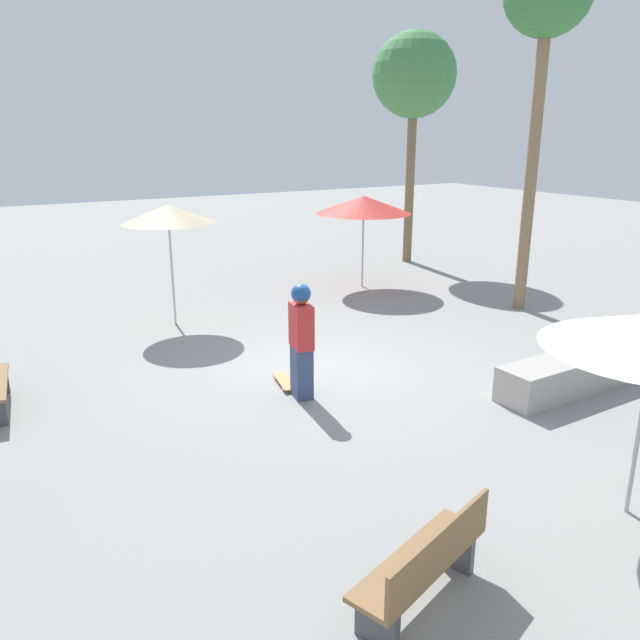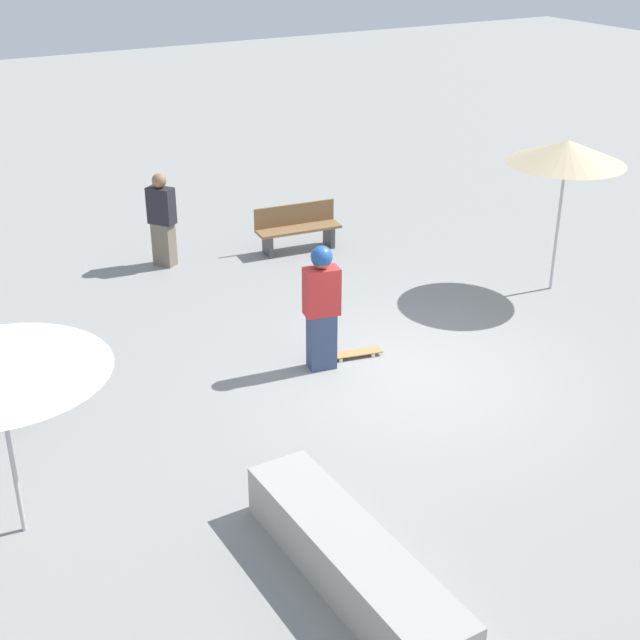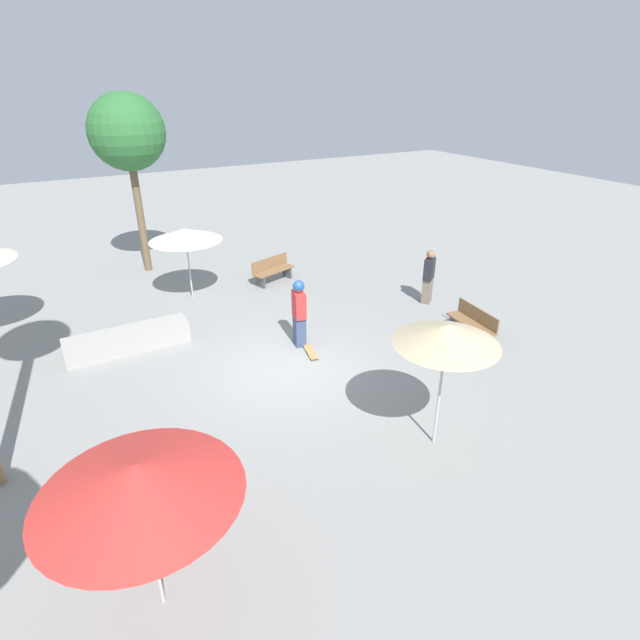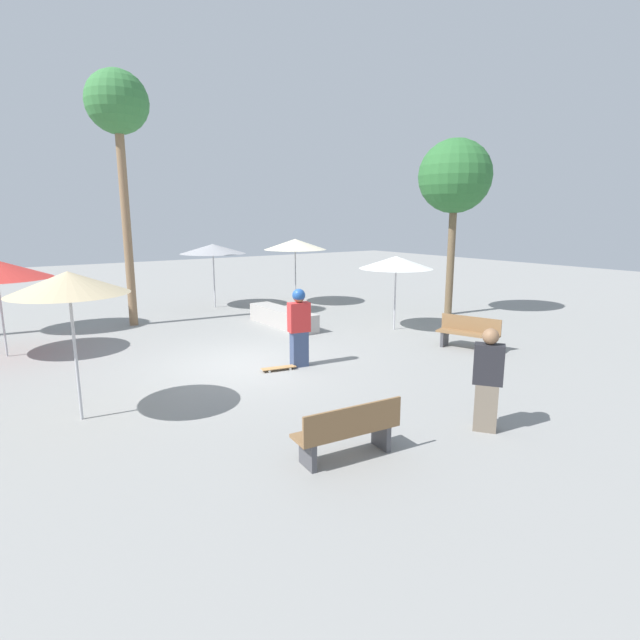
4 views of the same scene
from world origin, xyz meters
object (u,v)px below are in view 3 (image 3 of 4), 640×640
at_px(skateboard, 311,352).
at_px(palm_tree_far_back, 127,133).
at_px(skater_main, 299,311).
at_px(shade_umbrella_white, 185,235).
at_px(concrete_ledge, 128,340).
at_px(bench_far, 273,270).
at_px(shade_umbrella_tan, 447,334).
at_px(bystander_watching, 428,277).
at_px(shade_umbrella_red, 138,480).
at_px(bench_near, 472,323).

distance_m(skateboard, palm_tree_far_back, 9.88).
height_order(skater_main, shade_umbrella_white, shade_umbrella_white).
relative_size(shade_umbrella_white, palm_tree_far_back, 0.38).
distance_m(skater_main, skateboard, 1.09).
height_order(skater_main, concrete_ledge, skater_main).
distance_m(skateboard, concrete_ledge, 4.75).
relative_size(skater_main, skateboard, 2.22).
relative_size(concrete_ledge, bench_far, 1.87).
bearing_deg(bench_far, skateboard, 57.55).
relative_size(shade_umbrella_white, shade_umbrella_tan, 0.89).
height_order(concrete_ledge, palm_tree_far_back, palm_tree_far_back).
distance_m(bench_far, shade_umbrella_tan, 9.50).
bearing_deg(bystander_watching, palm_tree_far_back, 98.29).
bearing_deg(shade_umbrella_white, bench_far, -0.33).
xyz_separation_m(bench_far, bystander_watching, (3.52, -3.94, 0.42)).
height_order(shade_umbrella_red, shade_umbrella_tan, shade_umbrella_tan).
bearing_deg(bench_far, skater_main, 55.65).
bearing_deg(bench_near, palm_tree_far_back, 39.83).
bearing_deg(concrete_ledge, skateboard, -31.82).
xyz_separation_m(concrete_ledge, bench_near, (8.28, -3.83, 0.14)).
xyz_separation_m(concrete_ledge, palm_tree_far_back, (1.70, 5.88, 4.47)).
xyz_separation_m(skater_main, bench_far, (1.24, 4.50, -0.56)).
distance_m(bench_near, shade_umbrella_tan, 5.12).
xyz_separation_m(shade_umbrella_red, bystander_watching, (9.65, 6.13, -1.33)).
bearing_deg(concrete_ledge, shade_umbrella_tan, -56.01).
relative_size(bench_far, shade_umbrella_white, 0.73).
bearing_deg(bench_near, skater_main, 71.75).
bearing_deg(skater_main, shade_umbrella_tan, 17.18).
bearing_deg(bench_far, shade_umbrella_tan, 66.55).
xyz_separation_m(skateboard, bench_far, (1.21, 5.07, 0.37)).
height_order(bench_far, palm_tree_far_back, palm_tree_far_back).
distance_m(palm_tree_far_back, bystander_watching, 10.85).
relative_size(skater_main, bench_far, 1.10).
xyz_separation_m(skateboard, shade_umbrella_tan, (0.49, -4.21, 2.31)).
bearing_deg(shade_umbrella_red, skateboard, 45.51).
height_order(skateboard, palm_tree_far_back, palm_tree_far_back).
height_order(shade_umbrella_white, bystander_watching, shade_umbrella_white).
height_order(shade_umbrella_tan, bystander_watching, shade_umbrella_tan).
height_order(bench_near, shade_umbrella_tan, shade_umbrella_tan).
bearing_deg(bench_far, concrete_ledge, 7.11).
bearing_deg(concrete_ledge, bench_far, 26.10).
xyz_separation_m(bench_far, palm_tree_far_back, (-3.54, 3.31, 4.32)).
bearing_deg(bench_near, shade_umbrella_white, 48.17).
bearing_deg(skater_main, concrete_ledge, -104.65).
height_order(bench_near, shade_umbrella_white, shade_umbrella_white).
bearing_deg(palm_tree_far_back, skater_main, -73.53).
distance_m(skateboard, bench_near, 4.47).
height_order(shade_umbrella_white, palm_tree_far_back, palm_tree_far_back).
bearing_deg(skater_main, shade_umbrella_red, -30.21).
bearing_deg(shade_umbrella_white, shade_umbrella_red, -108.06).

